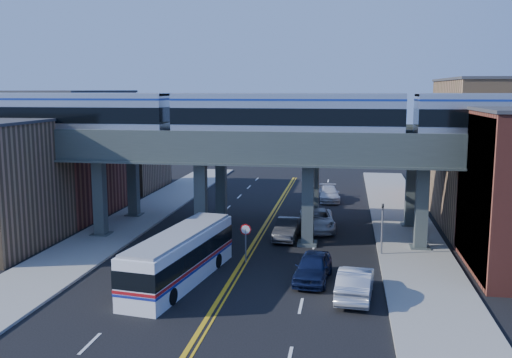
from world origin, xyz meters
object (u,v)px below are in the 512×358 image
car_parked_curb (355,283)px  car_lane_d (329,194)px  car_lane_a (313,267)px  traffic_signal (382,223)px  transit_bus (180,258)px  stop_sign (246,237)px  car_lane_b (287,229)px  transit_train (287,116)px  car_lane_c (317,220)px

car_parked_curb → car_lane_d: bearing=-79.9°
car_lane_a → car_lane_d: car_lane_a is taller
car_lane_a → car_parked_curb: (2.46, -2.43, 0.02)m
traffic_signal → car_parked_curb: size_ratio=0.80×
transit_bus → car_lane_d: (7.87, 26.34, -0.74)m
stop_sign → car_lane_b: stop_sign is taller
transit_bus → transit_train: bearing=-21.3°
transit_train → car_lane_b: 8.74m
car_lane_c → transit_bus: bearing=-123.4°
transit_bus → car_lane_d: size_ratio=2.26×
transit_bus → car_lane_c: size_ratio=1.93×
stop_sign → car_lane_c: (4.13, 9.74, -0.94)m
car_lane_d → car_parked_curb: 27.50m
car_lane_b → car_parked_curb: size_ratio=0.92×
car_lane_c → car_lane_d: 12.38m
transit_train → car_parked_curb: bearing=-64.4°
car_lane_c → car_lane_d: car_lane_c is taller
transit_bus → car_lane_c: 15.78m
transit_bus → car_lane_c: transit_bus is taller
transit_train → car_lane_a: (2.47, -7.86, -8.57)m
car_lane_d → car_parked_curb: size_ratio=0.98×
car_parked_curb → transit_train: bearing=-59.2°
traffic_signal → car_lane_d: 19.62m
stop_sign → car_lane_c: bearing=67.0°
stop_sign → car_parked_curb: (7.03, -5.29, -0.91)m
car_lane_c → car_parked_curb: bearing=-84.9°
stop_sign → traffic_signal: (8.90, 3.00, 0.54)m
transit_train → transit_bus: size_ratio=4.44×
car_lane_a → car_lane_b: bearing=109.9°
transit_train → car_lane_a: bearing=-72.5°
transit_bus → car_parked_curb: bearing=-87.6°
stop_sign → transit_bus: 5.30m
transit_bus → car_parked_curb: (10.20, -1.06, -0.62)m
car_lane_b → car_lane_c: size_ratio=0.80×
transit_bus → car_lane_c: bearing=-19.2°
stop_sign → transit_bus: transit_bus is taller
car_lane_a → car_lane_c: 12.61m
stop_sign → transit_bus: size_ratio=0.23×
car_lane_b → transit_bus: bearing=-112.6°
transit_train → transit_bus: bearing=-119.7°
car_lane_d → transit_bus: bearing=-112.0°
stop_sign → car_lane_d: 22.62m
car_lane_d → car_lane_a: bearing=-95.6°
stop_sign → traffic_signal: bearing=18.6°
car_lane_b → transit_train: bearing=-85.4°
stop_sign → car_lane_d: bearing=78.0°
car_lane_a → transit_bus: bearing=-165.1°
car_lane_d → car_lane_b: bearing=-104.9°
car_parked_curb → car_lane_a: bearing=-39.5°
transit_bus → car_lane_d: bearing=-8.3°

